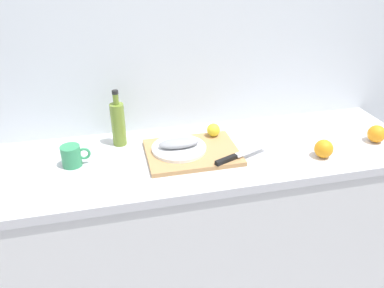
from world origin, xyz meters
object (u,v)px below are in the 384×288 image
object	(u,v)px
cutting_board	(192,152)
coffee_mug_0	(72,156)
orange_0	(324,149)
lemon_0	(213,130)
olive_oil_bottle	(118,123)
fish_fillet	(179,143)
white_plate	(179,148)
chef_knife	(236,156)

from	to	relation	value
cutting_board	coffee_mug_0	bearing A→B (deg)	177.70
orange_0	lemon_0	bearing A→B (deg)	147.58
olive_oil_bottle	orange_0	world-z (taller)	olive_oil_bottle
fish_fillet	lemon_0	xyz separation A→B (m)	(0.19, 0.10, -0.00)
coffee_mug_0	lemon_0	bearing A→B (deg)	7.94
olive_oil_bottle	orange_0	bearing A→B (deg)	-20.75
cutting_board	lemon_0	bearing A→B (deg)	40.20
lemon_0	coffee_mug_0	bearing A→B (deg)	-172.06
fish_fillet	coffee_mug_0	bearing A→B (deg)	179.44
white_plate	chef_knife	size ratio (longest dim) A/B	0.88
white_plate	orange_0	xyz separation A→B (m)	(0.62, -0.18, 0.01)
white_plate	lemon_0	size ratio (longest dim) A/B	3.87
fish_fillet	orange_0	world-z (taller)	orange_0
lemon_0	orange_0	bearing A→B (deg)	-32.42
chef_knife	lemon_0	distance (m)	0.23
cutting_board	olive_oil_bottle	bearing A→B (deg)	151.35
chef_knife	olive_oil_bottle	size ratio (longest dim) A/B	1.04
white_plate	chef_knife	bearing A→B (deg)	-30.02
chef_knife	lemon_0	world-z (taller)	lemon_0
lemon_0	orange_0	size ratio (longest dim) A/B	0.77
coffee_mug_0	olive_oil_bottle	bearing A→B (deg)	35.43
lemon_0	chef_knife	bearing A→B (deg)	-81.08
chef_knife	orange_0	world-z (taller)	orange_0
fish_fillet	chef_knife	xyz separation A→B (m)	(0.22, -0.13, -0.02)
chef_knife	cutting_board	bearing A→B (deg)	123.51
lemon_0	coffee_mug_0	world-z (taller)	coffee_mug_0
white_plate	fish_fillet	size ratio (longest dim) A/B	1.33
chef_knife	olive_oil_bottle	xyz separation A→B (m)	(-0.48, 0.28, 0.08)
fish_fillet	chef_knife	distance (m)	0.26
white_plate	coffee_mug_0	bearing A→B (deg)	179.44
lemon_0	olive_oil_bottle	world-z (taller)	olive_oil_bottle
lemon_0	olive_oil_bottle	xyz separation A→B (m)	(-0.44, 0.06, 0.06)
white_plate	lemon_0	bearing A→B (deg)	26.81
fish_fillet	orange_0	size ratio (longest dim) A/B	2.24
fish_fillet	white_plate	bearing A→B (deg)	0.00
cutting_board	coffee_mug_0	distance (m)	0.52
fish_fillet	coffee_mug_0	xyz separation A→B (m)	(-0.46, 0.00, -0.01)
olive_oil_bottle	chef_knife	bearing A→B (deg)	-30.61
coffee_mug_0	orange_0	bearing A→B (deg)	-9.53
cutting_board	white_plate	bearing A→B (deg)	163.92
olive_oil_bottle	lemon_0	bearing A→B (deg)	-7.45
chef_knife	olive_oil_bottle	world-z (taller)	olive_oil_bottle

